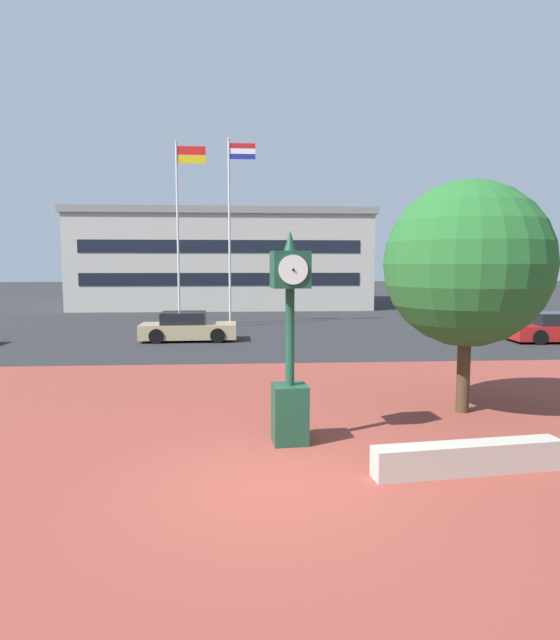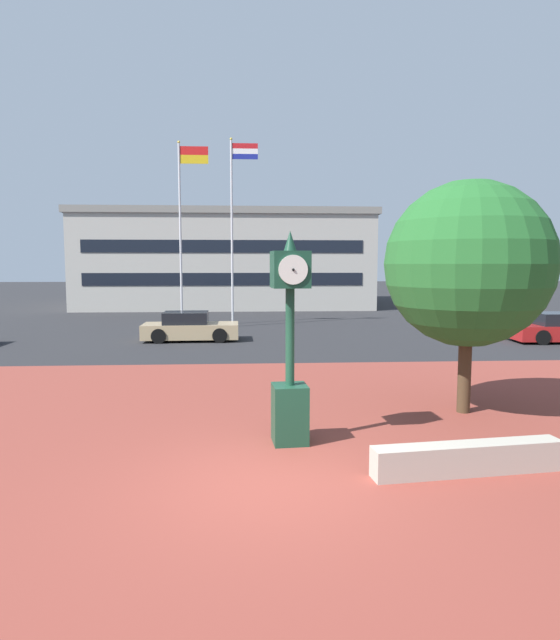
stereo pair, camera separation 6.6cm
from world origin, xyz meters
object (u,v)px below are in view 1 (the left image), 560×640
at_px(flagpole_secondary, 231,221).
at_px(street_clock, 290,351).
at_px(car_street_mid, 188,328).
at_px(plaza_tree, 473,268).
at_px(civic_building, 225,260).
at_px(flagpole_primary, 180,221).

bearing_deg(flagpole_secondary, street_clock, -85.70).
bearing_deg(street_clock, car_street_mid, 98.95).
distance_m(plaza_tree, civic_building, 34.75).
distance_m(street_clock, flagpole_primary, 20.25).
height_order(flagpole_primary, flagpole_secondary, flagpole_secondary).
relative_size(street_clock, flagpole_secondary, 0.40).
distance_m(plaza_tree, car_street_mid, 14.61).
height_order(street_clock, flagpole_secondary, flagpole_secondary).
xyz_separation_m(car_street_mid, flagpole_primary, (-0.83, 5.31, 5.12)).
height_order(plaza_tree, civic_building, civic_building).
distance_m(street_clock, flagpole_secondary, 19.88).
relative_size(flagpole_secondary, civic_building, 0.44).
distance_m(flagpole_secondary, civic_building, 16.80).
relative_size(street_clock, flagpole_primary, 0.41).
distance_m(flagpole_primary, civic_building, 16.86).
bearing_deg(flagpole_primary, street_clock, -77.89).
distance_m(street_clock, plaza_tree, 5.01).
distance_m(car_street_mid, civic_building, 22.21).
xyz_separation_m(street_clock, flagpole_primary, (-4.17, 19.42, 3.94)).
bearing_deg(flagpole_secondary, civic_building, 93.25).
bearing_deg(car_street_mid, street_clock, 12.26).
bearing_deg(civic_building, street_clock, -86.18).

